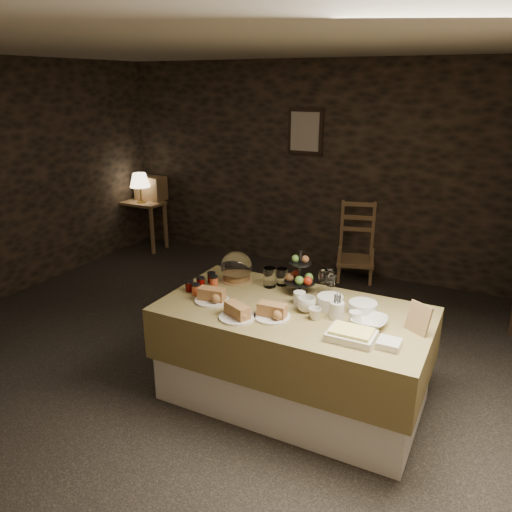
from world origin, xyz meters
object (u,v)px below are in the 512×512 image
at_px(buffet_table, 293,348).
at_px(fruit_stand, 300,277).
at_px(table_lamp, 140,180).
at_px(chair, 358,245).
at_px(console_table, 142,210).
at_px(wine_rack, 151,188).

relative_size(buffet_table, fruit_stand, 5.63).
distance_m(buffet_table, fruit_stand, 0.55).
distance_m(buffet_table, table_lamp, 4.18).
bearing_deg(buffet_table, table_lamp, 144.69).
distance_m(chair, fruit_stand, 2.50).
relative_size(table_lamp, fruit_stand, 1.22).
distance_m(console_table, fruit_stand, 4.01).
distance_m(console_table, wine_rack, 0.35).
bearing_deg(wine_rack, console_table, -105.52).
relative_size(console_table, chair, 0.94).
bearing_deg(console_table, buffet_table, -35.47).
bearing_deg(console_table, wine_rack, 74.48).
bearing_deg(fruit_stand, wine_rack, 144.72).
bearing_deg(fruit_stand, buffet_table, -75.75).
relative_size(table_lamp, chair, 0.57).
xyz_separation_m(buffet_table, chair, (-0.29, 2.72, -0.02)).
xyz_separation_m(table_lamp, chair, (3.09, 0.33, -0.59)).
distance_m(console_table, table_lamp, 0.45).
bearing_deg(table_lamp, fruit_stand, -32.54).
distance_m(wine_rack, fruit_stand, 4.05).
bearing_deg(buffet_table, chair, 96.13).
height_order(buffet_table, fruit_stand, fruit_stand).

